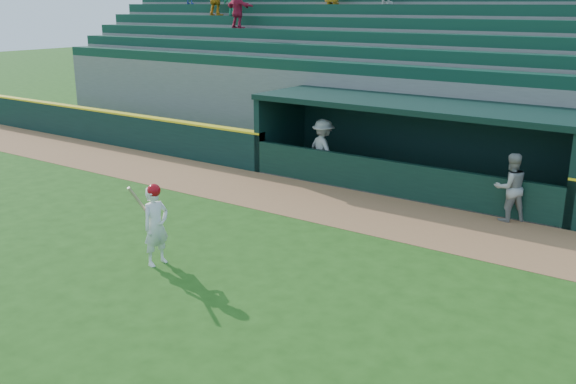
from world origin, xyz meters
name	(u,v)px	position (x,y,z in m)	size (l,w,h in m)	color
ground	(241,274)	(0.00, 0.00, 0.00)	(120.00, 120.00, 0.00)	#204B12
warning_track	(362,211)	(0.00, 4.90, 0.01)	(40.00, 3.00, 0.01)	#91603A
field_wall_left	(101,127)	(-12.25, 6.55, 0.60)	(15.50, 0.30, 1.20)	black
wall_stripe_left	(99,110)	(-12.25, 6.55, 1.23)	(15.50, 0.32, 0.06)	yellow
dugout_player_front	(510,187)	(3.25, 6.31, 0.84)	(0.82, 0.64, 1.69)	#999994
dugout_player_inside	(323,150)	(-2.49, 6.93, 0.91)	(1.18, 0.68, 1.82)	#A2A29D
dugout	(417,139)	(0.00, 8.00, 1.36)	(9.40, 2.80, 2.46)	slate
stands	(474,86)	(-0.04, 12.57, 2.40)	(34.50, 6.25, 7.47)	slate
batter_at_plate	(156,224)	(-1.72, -0.57, 0.86)	(0.49, 0.80, 1.71)	white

